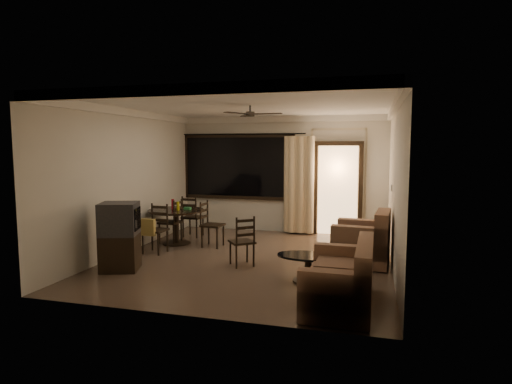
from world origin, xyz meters
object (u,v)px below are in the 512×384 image
(dining_chair_west, at_px, (171,230))
(dining_chair_east, at_px, (212,233))
(dining_chair_north, at_px, (193,224))
(dining_table, at_px, (176,217))
(side_chair, at_px, (242,251))
(dining_chair_south, at_px, (155,238))
(armchair, at_px, (365,243))
(coffee_table, at_px, (308,264))
(sofa, at_px, (344,281))
(tv_cabinet, at_px, (120,236))

(dining_chair_west, bearing_deg, dining_chair_east, 87.98)
(dining_chair_east, distance_m, dining_chair_north, 1.15)
(dining_table, distance_m, dining_chair_north, 0.84)
(side_chair, bearing_deg, dining_chair_south, -49.41)
(dining_chair_south, xyz_separation_m, dining_chair_north, (0.08, 1.64, -0.02))
(dining_table, height_order, dining_chair_north, dining_table)
(armchair, bearing_deg, dining_table, 175.90)
(dining_chair_north, bearing_deg, dining_chair_west, 78.88)
(armchair, distance_m, coffee_table, 1.50)
(dining_chair_east, bearing_deg, armchair, -97.52)
(dining_chair_west, distance_m, dining_chair_north, 0.77)
(dining_chair_west, relative_size, coffee_table, 0.99)
(dining_chair_north, relative_size, side_chair, 1.07)
(coffee_table, bearing_deg, dining_chair_west, 149.71)
(dining_chair_west, height_order, coffee_table, dining_chair_west)
(sofa, height_order, side_chair, side_chair)
(dining_table, xyz_separation_m, dining_chair_east, (0.83, -0.04, -0.30))
(dining_table, xyz_separation_m, dining_chair_west, (-0.15, 0.04, -0.30))
(dining_chair_west, bearing_deg, dining_chair_south, 9.41)
(dining_table, bearing_deg, dining_chair_west, 164.44)
(armchair, bearing_deg, tv_cabinet, -155.09)
(dining_chair_west, bearing_deg, dining_table, 77.33)
(tv_cabinet, bearing_deg, armchair, 1.75)
(dining_chair_north, distance_m, sofa, 5.08)
(tv_cabinet, relative_size, armchair, 1.13)
(dining_chair_south, relative_size, tv_cabinet, 0.83)
(dining_chair_south, bearing_deg, coffee_table, -14.76)
(dining_chair_east, height_order, tv_cabinet, tv_cabinet)
(sofa, bearing_deg, dining_chair_west, 144.64)
(dining_chair_east, relative_size, armchair, 0.94)
(tv_cabinet, height_order, armchair, tv_cabinet)
(dining_chair_east, xyz_separation_m, dining_chair_south, (-0.88, -0.81, 0.02))
(dining_chair_west, relative_size, dining_chair_north, 1.00)
(dining_table, xyz_separation_m, dining_chair_north, (0.04, 0.78, -0.30))
(coffee_table, bearing_deg, dining_chair_east, 141.38)
(dining_chair_west, bearing_deg, side_chair, 59.97)
(dining_chair_south, height_order, sofa, dining_chair_south)
(dining_chair_north, xyz_separation_m, coffee_table, (3.07, -2.65, -0.00))
(dining_table, xyz_separation_m, armchair, (3.92, -0.61, -0.19))
(dining_chair_west, bearing_deg, tv_cabinet, 6.05)
(dining_table, bearing_deg, dining_chair_north, 87.23)
(sofa, bearing_deg, dining_table, 143.98)
(dining_chair_south, relative_size, coffee_table, 0.99)
(dining_chair_south, relative_size, side_chair, 1.07)
(side_chair, bearing_deg, dining_chair_east, -87.23)
(sofa, bearing_deg, armchair, 84.56)
(dining_chair_south, relative_size, armchair, 0.94)
(dining_chair_north, bearing_deg, armchair, 163.13)
(tv_cabinet, height_order, side_chair, tv_cabinet)
(sofa, relative_size, coffee_table, 1.63)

